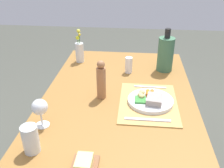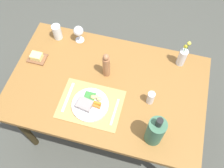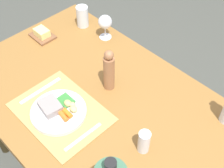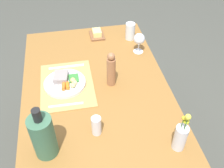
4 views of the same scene
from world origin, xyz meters
The scene contains 13 objects.
ground_plane centered at (0.00, 0.00, 0.00)m, with size 8.00×8.00×0.00m, color #474941.
dining_table centered at (0.00, 0.00, 0.67)m, with size 1.35×0.84×0.74m.
placemat centered at (-0.06, -0.16, 0.75)m, with size 0.41×0.30×0.01m, color tan.
dinner_plate centered at (-0.07, -0.17, 0.77)m, with size 0.24×0.24×0.05m.
fork centered at (-0.22, -0.16, 0.75)m, with size 0.02×0.22×0.01m, color silver.
knife centered at (0.10, -0.18, 0.75)m, with size 0.01×0.19×0.01m, color silver.
butter_dish centered at (-0.55, 0.09, 0.76)m, with size 0.13×0.10×0.05m.
flower_vase centered at (0.46, 0.32, 0.82)m, with size 0.06×0.06×0.24m.
cooler_bottle centered at (0.37, -0.28, 0.86)m, with size 0.10×0.10×0.28m.
wine_glass centered at (-0.31, 0.33, 0.84)m, with size 0.07×0.07×0.14m.
salt_shaker centered at (0.30, -0.04, 0.80)m, with size 0.05×0.05×0.11m, color white.
water_tumbler centered at (-0.47, 0.31, 0.80)m, with size 0.07×0.07×0.12m.
pepper_mill centered at (-0.03, 0.09, 0.85)m, with size 0.05×0.05×0.22m.
Camera 4 is at (1.08, -0.11, 1.79)m, focal length 41.83 mm.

